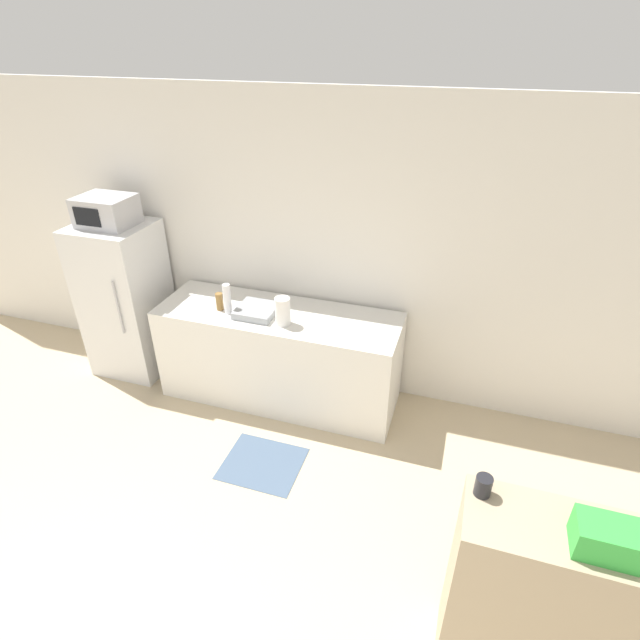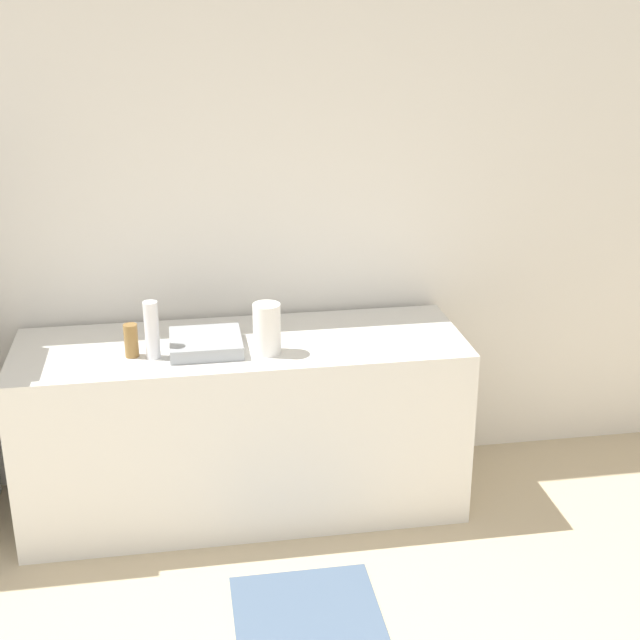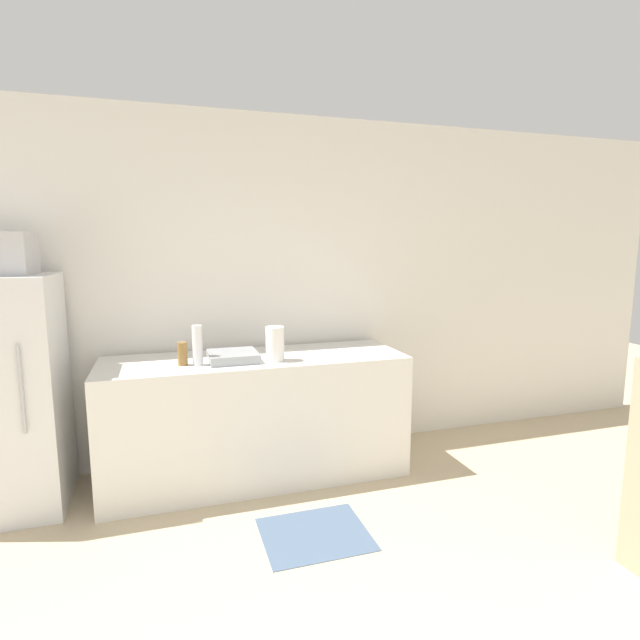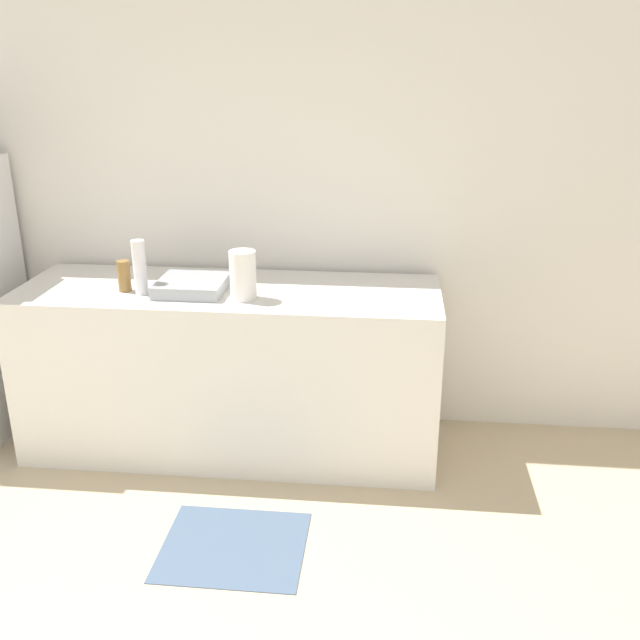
{
  "view_description": "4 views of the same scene",
  "coord_description": "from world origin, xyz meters",
  "px_view_note": "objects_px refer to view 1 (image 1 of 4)",
  "views": [
    {
      "loc": [
        1.61,
        -0.37,
        2.93
      ],
      "look_at": [
        0.73,
        2.39,
        1.25
      ],
      "focal_mm": 28.0,
      "sensor_mm": 36.0,
      "label": 1
    },
    {
      "loc": [
        -0.11,
        -0.83,
        2.44
      ],
      "look_at": [
        0.41,
        2.34,
        1.21
      ],
      "focal_mm": 50.0,
      "sensor_mm": 36.0,
      "label": 2
    },
    {
      "loc": [
        -0.44,
        -0.37,
        1.65
      ],
      "look_at": [
        0.36,
        2.16,
        1.24
      ],
      "focal_mm": 28.0,
      "sensor_mm": 36.0,
      "label": 3
    },
    {
      "loc": [
        0.95,
        -0.27,
        1.95
      ],
      "look_at": [
        0.68,
        2.28,
        0.99
      ],
      "focal_mm": 40.0,
      "sensor_mm": 36.0,
      "label": 4
    }
  ],
  "objects_px": {
    "refrigerator": "(126,300)",
    "bottle_tall": "(227,299)",
    "basket": "(606,539)",
    "microwave": "(106,211)",
    "bottle_short": "(219,302)",
    "jar": "(483,486)",
    "paper_towel_roll": "(283,311)"
  },
  "relations": [
    {
      "from": "refrigerator",
      "to": "microwave",
      "type": "distance_m",
      "value": 0.86
    },
    {
      "from": "refrigerator",
      "to": "paper_towel_roll",
      "type": "xyz_separation_m",
      "value": [
        1.67,
        -0.17,
        0.25
      ]
    },
    {
      "from": "microwave",
      "to": "paper_towel_roll",
      "type": "bearing_deg",
      "value": -5.84
    },
    {
      "from": "bottle_short",
      "to": "paper_towel_roll",
      "type": "height_order",
      "value": "paper_towel_roll"
    },
    {
      "from": "refrigerator",
      "to": "bottle_tall",
      "type": "relative_size",
      "value": 5.58
    },
    {
      "from": "bottle_tall",
      "to": "paper_towel_roll",
      "type": "bearing_deg",
      "value": -3.27
    },
    {
      "from": "basket",
      "to": "paper_towel_roll",
      "type": "xyz_separation_m",
      "value": [
        -2.05,
        1.65,
        -0.19
      ]
    },
    {
      "from": "bottle_short",
      "to": "microwave",
      "type": "bearing_deg",
      "value": 174.0
    },
    {
      "from": "microwave",
      "to": "paper_towel_roll",
      "type": "height_order",
      "value": "microwave"
    },
    {
      "from": "refrigerator",
      "to": "bottle_short",
      "type": "xyz_separation_m",
      "value": [
        1.07,
        -0.11,
        0.21
      ]
    },
    {
      "from": "bottle_short",
      "to": "paper_towel_roll",
      "type": "xyz_separation_m",
      "value": [
        0.6,
        -0.06,
        0.04
      ]
    },
    {
      "from": "bottle_tall",
      "to": "jar",
      "type": "relative_size",
      "value": 2.59
    },
    {
      "from": "basket",
      "to": "microwave",
      "type": "bearing_deg",
      "value": 153.87
    },
    {
      "from": "bottle_tall",
      "to": "refrigerator",
      "type": "bearing_deg",
      "value": 172.98
    },
    {
      "from": "bottle_short",
      "to": "bottle_tall",
      "type": "bearing_deg",
      "value": -17.46
    },
    {
      "from": "bottle_short",
      "to": "basket",
      "type": "distance_m",
      "value": 3.17
    },
    {
      "from": "bottle_tall",
      "to": "basket",
      "type": "distance_m",
      "value": 3.07
    },
    {
      "from": "basket",
      "to": "jar",
      "type": "relative_size",
      "value": 2.43
    },
    {
      "from": "bottle_tall",
      "to": "bottle_short",
      "type": "height_order",
      "value": "bottle_tall"
    },
    {
      "from": "bottle_tall",
      "to": "bottle_short",
      "type": "relative_size",
      "value": 1.73
    },
    {
      "from": "refrigerator",
      "to": "bottle_short",
      "type": "height_order",
      "value": "refrigerator"
    },
    {
      "from": "microwave",
      "to": "bottle_short",
      "type": "height_order",
      "value": "microwave"
    },
    {
      "from": "basket",
      "to": "bottle_tall",
      "type": "bearing_deg",
      "value": 146.66
    },
    {
      "from": "jar",
      "to": "bottle_tall",
      "type": "bearing_deg",
      "value": 143.61
    },
    {
      "from": "refrigerator",
      "to": "bottle_tall",
      "type": "distance_m",
      "value": 1.2
    },
    {
      "from": "microwave",
      "to": "jar",
      "type": "height_order",
      "value": "microwave"
    },
    {
      "from": "basket",
      "to": "jar",
      "type": "xyz_separation_m",
      "value": [
        -0.48,
        0.15,
        -0.02
      ]
    },
    {
      "from": "microwave",
      "to": "basket",
      "type": "height_order",
      "value": "microwave"
    },
    {
      "from": "bottle_short",
      "to": "basket",
      "type": "relative_size",
      "value": 0.61
    },
    {
      "from": "refrigerator",
      "to": "paper_towel_roll",
      "type": "bearing_deg",
      "value": -5.89
    },
    {
      "from": "refrigerator",
      "to": "microwave",
      "type": "height_order",
      "value": "microwave"
    },
    {
      "from": "microwave",
      "to": "refrigerator",
      "type": "bearing_deg",
      "value": 72.49
    }
  ]
}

